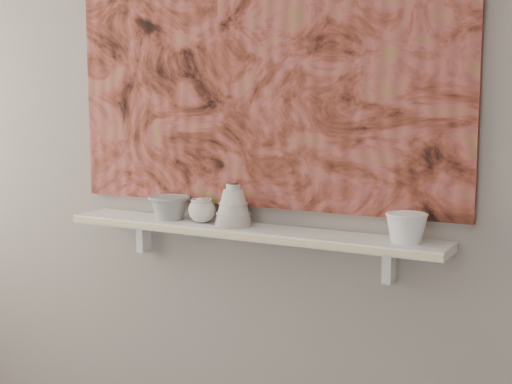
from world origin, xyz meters
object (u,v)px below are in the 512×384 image
Objects in this scene: shelf at (246,231)px; bowl_white at (407,228)px; cup_cream at (202,210)px; painting at (257,48)px; bell_vessel at (233,205)px; bowl_grey at (169,207)px.

bowl_white is (0.56, 0.00, 0.06)m from shelf.
cup_cream is 0.74m from bowl_white.
cup_cream is at bearing -156.04° from painting.
bowl_white reaches higher than shelf.
painting is 11.60× the size of bowl_white.
bowl_white reaches higher than cup_cream.
bell_vessel is 0.61m from bowl_white.
painting is at bearing 171.86° from bowl_white.
bowl_grey is 0.27m from bell_vessel.
bowl_white is at bearing 0.00° from bowl_grey.
shelf is 14.46× the size of cup_cream.
painting reaches higher than bowl_grey.
shelf is 0.10m from bell_vessel.
cup_cream is (-0.18, 0.00, 0.06)m from shelf.
bowl_grey is at bearing -165.94° from painting.
cup_cream is 0.75× the size of bowl_white.
shelf is at bearing 180.00° from bowl_white.
cup_cream is (-0.18, -0.08, -0.57)m from painting.
bowl_grey is 1.19× the size of bowl_white.
bowl_white is at bearing 0.00° from shelf.
bell_vessel is at bearing 0.00° from bowl_grey.
bowl_grey and cup_cream have the same top height.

